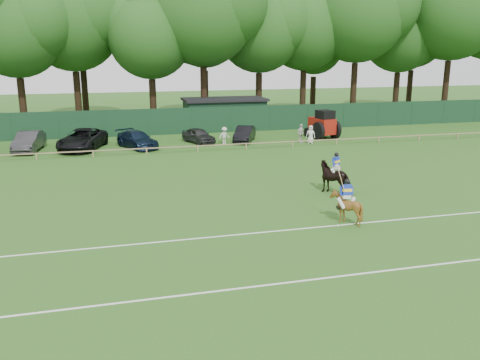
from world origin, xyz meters
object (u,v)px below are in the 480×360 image
object	(u,v)px
horse_dark	(335,177)
polo_ball	(338,226)
hatch_grey	(199,136)
estate_black	(245,134)
suv_black	(82,139)
spectator_mid	(301,133)
spectator_left	(224,136)
sedan_grey	(29,141)
sedan_navy	(137,140)
tractor	(323,125)
utility_shed	(224,113)
spectator_right	(311,135)
horse_chestnut	(346,207)

from	to	relation	value
horse_dark	polo_ball	size ratio (longest dim) A/B	23.28
hatch_grey	polo_ball	xyz separation A→B (m)	(2.23, -22.99, -0.60)
polo_ball	hatch_grey	bearing A→B (deg)	95.54
estate_black	polo_ball	distance (m)	22.71
suv_black	polo_ball	xyz separation A→B (m)	(11.84, -22.51, -0.77)
spectator_mid	polo_ball	size ratio (longest dim) A/B	18.36
hatch_grey	polo_ball	distance (m)	23.11
spectator_mid	spectator_left	bearing A→B (deg)	136.63
suv_black	estate_black	distance (m)	13.65
sedan_grey	sedan_navy	xyz separation A→B (m)	(8.42, -0.81, -0.09)
estate_black	tractor	world-z (taller)	tractor
suv_black	spectator_left	bearing A→B (deg)	13.73
tractor	utility_shed	bearing A→B (deg)	118.38
sedan_grey	spectator_right	size ratio (longest dim) A/B	3.00
estate_black	horse_chestnut	bearing A→B (deg)	-68.24
horse_dark	horse_chestnut	xyz separation A→B (m)	(-1.78, -4.90, -0.13)
horse_dark	suv_black	xyz separation A→B (m)	(-14.17, 17.21, -0.07)
sedan_grey	sedan_navy	distance (m)	8.45
suv_black	utility_shed	size ratio (longest dim) A/B	0.70
suv_black	spectator_right	bearing A→B (deg)	10.34
utility_shed	tractor	world-z (taller)	utility_shed
estate_black	utility_shed	bearing A→B (deg)	113.75
tractor	sedan_grey	bearing A→B (deg)	167.93
horse_chestnut	hatch_grey	distance (m)	22.76
suv_black	hatch_grey	distance (m)	9.62
spectator_right	utility_shed	bearing A→B (deg)	138.95
sedan_navy	spectator_mid	size ratio (longest dim) A/B	2.84
spectator_mid	tractor	bearing A→B (deg)	-2.66
sedan_grey	utility_shed	xyz separation A→B (m)	(17.93, 8.34, 0.76)
spectator_right	polo_ball	size ratio (longest dim) A/B	17.46
spectator_left	spectator_mid	distance (m)	6.64
suv_black	estate_black	size ratio (longest dim) A/B	1.45
sedan_grey	estate_black	distance (m)	17.75
horse_dark	utility_shed	world-z (taller)	utility_shed
sedan_navy	estate_black	bearing A→B (deg)	-20.49
hatch_grey	polo_ball	bearing A→B (deg)	-105.58
horse_dark	estate_black	distance (m)	17.33
suv_black	sedan_navy	world-z (taller)	suv_black
spectator_left	hatch_grey	bearing A→B (deg)	139.96
horse_chestnut	sedan_navy	world-z (taller)	horse_chestnut
spectator_mid	spectator_right	size ratio (longest dim) A/B	1.05
estate_black	polo_ball	xyz separation A→B (m)	(-1.80, -22.63, -0.62)
horse_dark	utility_shed	bearing A→B (deg)	-126.74
horse_chestnut	sedan_grey	bearing A→B (deg)	-45.22
spectator_left	spectator_right	bearing A→B (deg)	-21.05
horse_chestnut	spectator_right	distance (m)	20.80
estate_black	polo_ball	world-z (taller)	estate_black
horse_dark	spectator_left	world-z (taller)	horse_dark
suv_black	spectator_right	xyz separation A→B (m)	(18.86, -2.34, -0.03)
estate_black	hatch_grey	bearing A→B (deg)	-160.20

